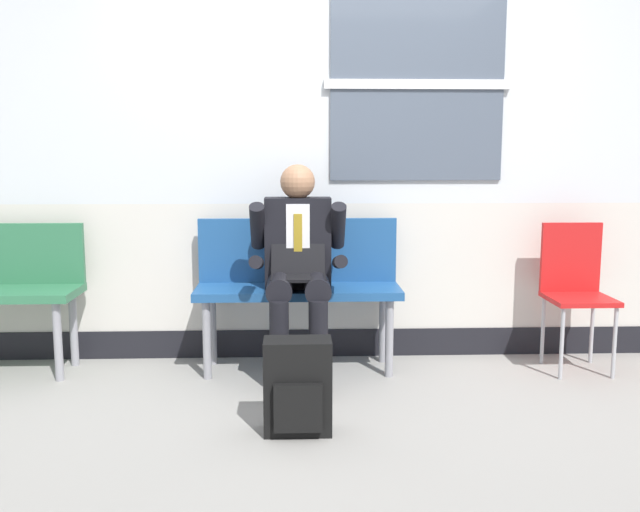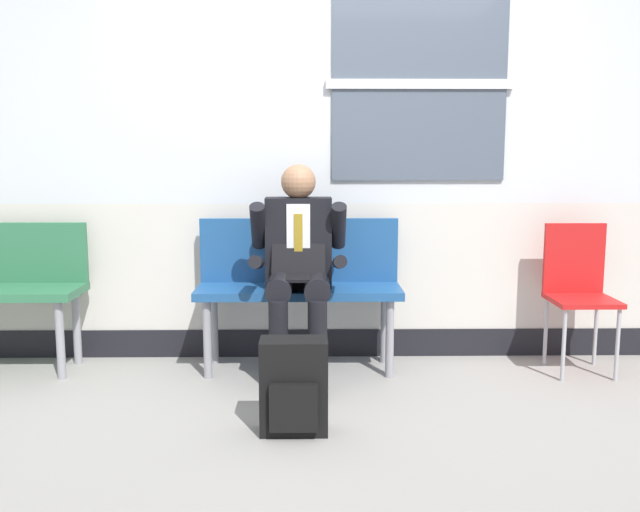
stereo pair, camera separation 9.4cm
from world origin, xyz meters
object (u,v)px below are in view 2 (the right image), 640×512
bench_with_person (299,278)px  folding_chair (578,283)px  person_seated (298,264)px  backpack (294,387)px

bench_with_person → folding_chair: 1.73m
bench_with_person → person_seated: person_seated is taller
bench_with_person → person_seated: size_ratio=0.98×
backpack → folding_chair: size_ratio=0.51×
folding_chair → backpack: bearing=-150.4°
person_seated → folding_chair: bearing=4.3°
bench_with_person → person_seated: 0.24m
backpack → bench_with_person: bearing=89.4°
person_seated → folding_chair: (1.73, 0.13, -0.15)m
bench_with_person → person_seated: bearing=-90.0°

